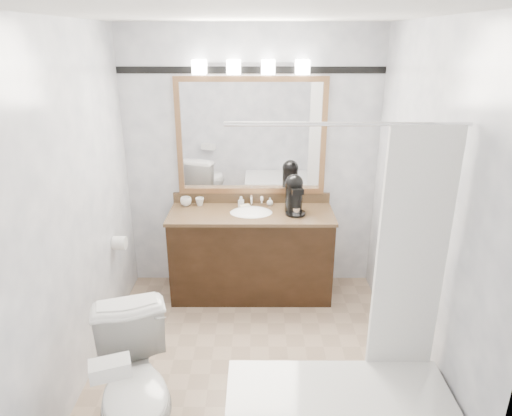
# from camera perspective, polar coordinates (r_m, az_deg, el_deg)

# --- Properties ---
(room) EXTENTS (2.42, 2.62, 2.52)m
(room) POSITION_cam_1_polar(r_m,az_deg,el_deg) (3.14, -0.87, -0.45)
(room) COLOR tan
(room) RESTS_ON ground
(vanity) EXTENTS (1.53, 0.58, 0.97)m
(vanity) POSITION_cam_1_polar(r_m,az_deg,el_deg) (4.40, -0.59, -5.49)
(vanity) COLOR black
(vanity) RESTS_ON ground
(mirror) EXTENTS (1.40, 0.04, 1.10)m
(mirror) POSITION_cam_1_polar(r_m,az_deg,el_deg) (4.30, -0.60, 8.86)
(mirror) COLOR #9F7047
(mirror) RESTS_ON room
(vanity_light_bar) EXTENTS (1.02, 0.14, 0.12)m
(vanity_light_bar) POSITION_cam_1_polar(r_m,az_deg,el_deg) (4.16, -0.64, 17.26)
(vanity_light_bar) COLOR silver
(vanity_light_bar) RESTS_ON room
(accent_stripe) EXTENTS (2.40, 0.01, 0.06)m
(accent_stripe) POSITION_cam_1_polar(r_m,az_deg,el_deg) (4.23, -0.63, 16.87)
(accent_stripe) COLOR black
(accent_stripe) RESTS_ON room
(tp_roll) EXTENTS (0.11, 0.12, 0.12)m
(tp_roll) POSITION_cam_1_polar(r_m,az_deg,el_deg) (4.14, -16.68, -4.20)
(tp_roll) COLOR white
(tp_roll) RESTS_ON room
(toilet) EXTENTS (0.68, 0.90, 0.82)m
(toilet) POSITION_cam_1_polar(r_m,az_deg,el_deg) (3.01, -14.72, -21.07)
(toilet) COLOR white
(toilet) RESTS_ON ground
(tissue_box) EXTENTS (0.22, 0.17, 0.08)m
(tissue_box) POSITION_cam_1_polar(r_m,az_deg,el_deg) (2.47, -17.76, -18.54)
(tissue_box) COLOR white
(tissue_box) RESTS_ON toilet
(coffee_maker) EXTENTS (0.19, 0.24, 0.36)m
(coffee_maker) POSITION_cam_1_polar(r_m,az_deg,el_deg) (4.18, 4.80, 1.85)
(coffee_maker) COLOR black
(coffee_maker) RESTS_ON vanity
(cup_left) EXTENTS (0.13, 0.13, 0.08)m
(cup_left) POSITION_cam_1_polar(r_m,az_deg,el_deg) (4.44, -8.75, 0.81)
(cup_left) COLOR white
(cup_left) RESTS_ON vanity
(cup_right) EXTENTS (0.08, 0.08, 0.08)m
(cup_right) POSITION_cam_1_polar(r_m,az_deg,el_deg) (4.43, -7.04, 0.80)
(cup_right) COLOR white
(cup_right) RESTS_ON vanity
(soap_bottle_a) EXTENTS (0.06, 0.06, 0.10)m
(soap_bottle_a) POSITION_cam_1_polar(r_m,az_deg,el_deg) (4.36, -1.89, 0.80)
(soap_bottle_a) COLOR white
(soap_bottle_a) RESTS_ON vanity
(soap_bottle_b) EXTENTS (0.07, 0.07, 0.08)m
(soap_bottle_b) POSITION_cam_1_polar(r_m,az_deg,el_deg) (4.39, 1.75, 0.81)
(soap_bottle_b) COLOR white
(soap_bottle_b) RESTS_ON vanity
(soap_bar) EXTENTS (0.10, 0.08, 0.03)m
(soap_bar) POSITION_cam_1_polar(r_m,az_deg,el_deg) (4.34, -1.41, 0.20)
(soap_bar) COLOR beige
(soap_bar) RESTS_ON vanity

